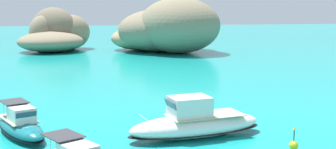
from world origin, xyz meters
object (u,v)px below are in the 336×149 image
(motorboat_white, at_px, (195,123))
(channel_buoy, at_px, (294,144))
(motorboat_teal, at_px, (21,126))
(islet_large, at_px, (168,29))
(islet_small, at_px, (56,34))

(motorboat_white, xyz_separation_m, channel_buoy, (5.35, -3.68, -0.61))
(motorboat_teal, xyz_separation_m, channel_buoy, (17.01, -6.06, -0.37))
(islet_large, distance_m, motorboat_white, 57.84)
(motorboat_white, bearing_deg, islet_large, 81.59)
(islet_small, xyz_separation_m, channel_buoy, (19.03, -67.93, -2.95))
(islet_large, height_order, islet_small, islet_large)
(motorboat_teal, relative_size, motorboat_white, 0.73)
(islet_small, bearing_deg, islet_large, -17.89)
(islet_large, xyz_separation_m, islet_small, (-22.13, 7.14, -1.30))
(islet_small, bearing_deg, motorboat_white, -77.98)
(motorboat_teal, bearing_deg, channel_buoy, -19.63)
(motorboat_white, relative_size, channel_buoy, 6.70)
(islet_large, xyz_separation_m, motorboat_white, (-8.45, -57.11, -3.64))
(motorboat_white, bearing_deg, motorboat_teal, 168.44)
(motorboat_white, bearing_deg, islet_small, 102.02)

